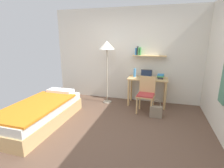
{
  "coord_description": "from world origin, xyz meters",
  "views": [
    {
      "loc": [
        0.89,
        -2.8,
        1.77
      ],
      "look_at": [
        -0.06,
        0.51,
        0.85
      ],
      "focal_mm": 27.24,
      "sensor_mm": 36.0,
      "label": 1
    }
  ],
  "objects": [
    {
      "name": "desk",
      "position": [
        0.59,
        1.7,
        0.61
      ],
      "size": [
        1.04,
        0.52,
        0.76
      ],
      "color": "tan",
      "rests_on": "ground_plane"
    },
    {
      "name": "book_stack",
      "position": [
        0.92,
        1.73,
        0.82
      ],
      "size": [
        0.19,
        0.24,
        0.11
      ],
      "color": "#333338",
      "rests_on": "desk"
    },
    {
      "name": "bed",
      "position": [
        -1.48,
        -0.02,
        0.24
      ],
      "size": [
        0.92,
        2.01,
        0.54
      ],
      "color": "tan",
      "rests_on": "ground_plane"
    },
    {
      "name": "laptop",
      "position": [
        0.55,
        1.74,
        0.81
      ],
      "size": [
        0.3,
        0.23,
        0.2
      ],
      "color": "black",
      "rests_on": "desk"
    },
    {
      "name": "desk_chair",
      "position": [
        0.61,
        1.22,
        0.49
      ],
      "size": [
        0.45,
        0.43,
        0.88
      ],
      "color": "tan",
      "rests_on": "ground_plane"
    },
    {
      "name": "standing_lamp",
      "position": [
        -0.51,
        1.57,
        1.53
      ],
      "size": [
        0.42,
        0.42,
        1.72
      ],
      "color": "#B2A893",
      "rests_on": "ground_plane"
    },
    {
      "name": "ground_plane",
      "position": [
        0.0,
        0.0,
        0.0
      ],
      "size": [
        5.28,
        5.28,
        0.0
      ],
      "primitive_type": "plane",
      "color": "brown"
    },
    {
      "name": "wall_back",
      "position": [
        0.01,
        2.02,
        1.3
      ],
      "size": [
        4.4,
        0.27,
        2.6
      ],
      "color": "silver",
      "rests_on": "ground_plane"
    },
    {
      "name": "water_bottle",
      "position": [
        0.23,
        1.74,
        0.88
      ],
      "size": [
        0.07,
        0.07,
        0.24
      ],
      "primitive_type": "cylinder",
      "color": "#4C99DB",
      "rests_on": "desk"
    },
    {
      "name": "handbag",
      "position": [
        0.87,
        0.97,
        0.14
      ],
      "size": [
        0.28,
        0.13,
        0.41
      ],
      "color": "gray",
      "rests_on": "ground_plane"
    }
  ]
}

